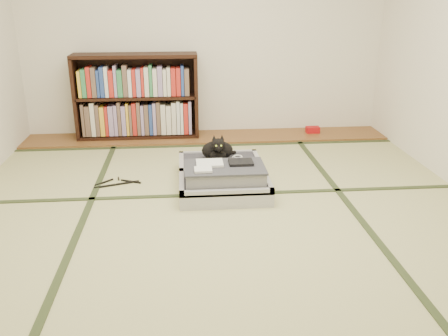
{
  "coord_description": "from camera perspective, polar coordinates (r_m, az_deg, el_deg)",
  "views": [
    {
      "loc": [
        -0.25,
        -3.11,
        1.55
      ],
      "look_at": [
        0.05,
        0.35,
        0.25
      ],
      "focal_mm": 38.0,
      "sensor_mm": 36.0,
      "label": 1
    }
  ],
  "objects": [
    {
      "name": "cable_coil",
      "position": [
        4.26,
        1.62,
        1.3
      ],
      "size": [
        0.1,
        0.1,
        0.02
      ],
      "color": "white",
      "rests_on": "suitcase"
    },
    {
      "name": "floor",
      "position": [
        3.49,
        -0.32,
        -5.89
      ],
      "size": [
        4.5,
        4.5,
        0.0
      ],
      "primitive_type": "plane",
      "color": "tan",
      "rests_on": "ground"
    },
    {
      "name": "tatami_borders",
      "position": [
        3.93,
        -0.91,
        -2.64
      ],
      "size": [
        4.0,
        4.5,
        0.01
      ],
      "color": "#2D381E",
      "rests_on": "ground"
    },
    {
      "name": "wood_strip",
      "position": [
        5.35,
        -2.08,
        3.76
      ],
      "size": [
        4.0,
        0.5,
        0.02
      ],
      "primitive_type": "cube",
      "color": "brown",
      "rests_on": "ground"
    },
    {
      "name": "room_shell",
      "position": [
        3.12,
        -0.37,
        18.88
      ],
      "size": [
        4.5,
        4.5,
        4.5
      ],
      "color": "white",
      "rests_on": "ground"
    },
    {
      "name": "cat",
      "position": [
        4.19,
        -0.77,
        2.18
      ],
      "size": [
        0.32,
        0.32,
        0.26
      ],
      "color": "black",
      "rests_on": "suitcase"
    },
    {
      "name": "red_item",
      "position": [
        5.56,
        10.61,
        4.55
      ],
      "size": [
        0.15,
        0.09,
        0.07
      ],
      "primitive_type": "cube",
      "rotation": [
        0.0,
        0.0,
        -0.0
      ],
      "color": "#A90D10",
      "rests_on": "wood_strip"
    },
    {
      "name": "bookcase",
      "position": [
        5.32,
        -10.42,
        8.27
      ],
      "size": [
        1.33,
        0.3,
        0.92
      ],
      "color": "black",
      "rests_on": "wood_strip"
    },
    {
      "name": "hanger",
      "position": [
        4.16,
        -12.73,
        -1.77
      ],
      "size": [
        0.39,
        0.24,
        0.01
      ],
      "color": "black",
      "rests_on": "floor"
    },
    {
      "name": "suitcase",
      "position": [
        3.96,
        -0.18,
        -0.99
      ],
      "size": [
        0.72,
        0.96,
        0.28
      ],
      "color": "#B1B1B6",
      "rests_on": "floor"
    }
  ]
}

